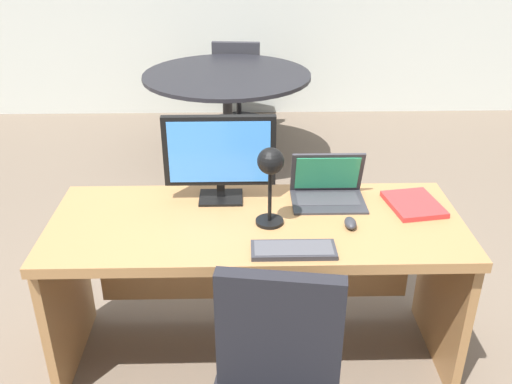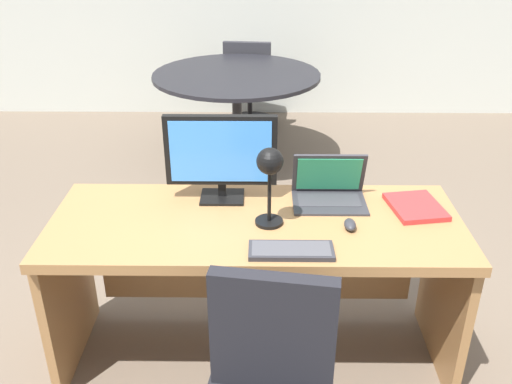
{
  "view_description": "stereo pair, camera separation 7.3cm",
  "coord_description": "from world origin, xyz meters",
  "views": [
    {
      "loc": [
        -0.05,
        -2.11,
        1.97
      ],
      "look_at": [
        0.0,
        0.03,
        0.87
      ],
      "focal_mm": 39.45,
      "sensor_mm": 36.0,
      "label": 1
    },
    {
      "loc": [
        0.02,
        -2.11,
        1.97
      ],
      "look_at": [
        0.0,
        0.03,
        0.87
      ],
      "focal_mm": 39.45,
      "sensor_mm": 36.0,
      "label": 2
    }
  ],
  "objects": [
    {
      "name": "monitor",
      "position": [
        -0.16,
        0.2,
        0.98
      ],
      "size": [
        0.5,
        0.16,
        0.41
      ],
      "color": "black",
      "rests_on": "desk"
    },
    {
      "name": "laptop",
      "position": [
        0.33,
        0.2,
        0.82
      ],
      "size": [
        0.33,
        0.24,
        0.22
      ],
      "color": "#2D2D33",
      "rests_on": "desk"
    },
    {
      "name": "mouse",
      "position": [
        0.4,
        -0.07,
        0.77
      ],
      "size": [
        0.05,
        0.09,
        0.04
      ],
      "color": "#2D2D33",
      "rests_on": "desk"
    },
    {
      "name": "desk",
      "position": [
        0.0,
        0.04,
        0.56
      ],
      "size": [
        1.79,
        0.7,
        0.75
      ],
      "color": "#9E7042",
      "rests_on": "ground"
    },
    {
      "name": "meeting_table",
      "position": [
        -0.18,
        2.32,
        0.59
      ],
      "size": [
        1.35,
        1.35,
        0.78
      ],
      "color": "black",
      "rests_on": "ground"
    },
    {
      "name": "ground",
      "position": [
        0.0,
        1.5,
        0.0
      ],
      "size": [
        12.0,
        12.0,
        0.0
      ],
      "primitive_type": "plane",
      "color": "#6B5B4C"
    },
    {
      "name": "desk_lamp",
      "position": [
        0.06,
        -0.05,
        1.01
      ],
      "size": [
        0.12,
        0.14,
        0.36
      ],
      "color": "black",
      "rests_on": "desk"
    },
    {
      "name": "book",
      "position": [
        0.72,
        0.11,
        0.77
      ],
      "size": [
        0.26,
        0.3,
        0.02
      ],
      "color": "red",
      "rests_on": "desk"
    },
    {
      "name": "keyboard",
      "position": [
        0.14,
        -0.25,
        0.77
      ],
      "size": [
        0.33,
        0.13,
        0.02
      ],
      "color": "#2D2D33",
      "rests_on": "desk"
    },
    {
      "name": "meeting_chair_near",
      "position": [
        -0.1,
        3.21,
        0.36
      ],
      "size": [
        0.56,
        0.56,
        0.87
      ],
      "color": "black",
      "rests_on": "ground"
    }
  ]
}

